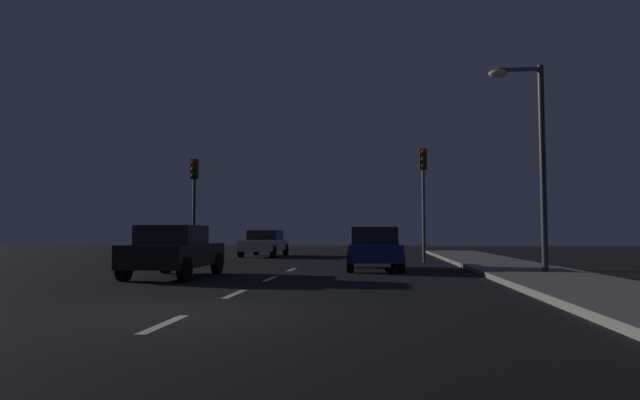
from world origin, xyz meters
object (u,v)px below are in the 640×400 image
traffic_signal_left (194,189)px  car_stopped_ahead (374,248)px  traffic_signal_right (423,183)px  car_adjacent_lane (174,251)px  car_oncoming_far (265,243)px  street_lamp_right (533,147)px

traffic_signal_left → car_stopped_ahead: bearing=-31.7°
traffic_signal_right → car_adjacent_lane: (-7.78, -8.77, -2.69)m
car_oncoming_far → street_lamp_right: 16.94m
car_oncoming_far → car_adjacent_lane: bearing=-88.8°
car_adjacent_lane → car_stopped_ahead: bearing=33.8°
traffic_signal_left → street_lamp_right: size_ratio=0.74×
car_stopped_ahead → car_oncoming_far: (-5.96, 10.41, -0.02)m
traffic_signal_left → traffic_signal_right: traffic_signal_right is taller
traffic_signal_left → car_stopped_ahead: traffic_signal_left is taller
car_stopped_ahead → car_adjacent_lane: car_adjacent_lane is taller
car_adjacent_lane → car_oncoming_far: size_ratio=0.92×
car_oncoming_far → street_lamp_right: street_lamp_right is taller
traffic_signal_right → traffic_signal_left: bearing=-180.0°
traffic_signal_right → car_oncoming_far: 10.10m
traffic_signal_left → traffic_signal_right: (10.21, 0.00, 0.20)m
car_adjacent_lane → street_lamp_right: size_ratio=0.63×
street_lamp_right → car_stopped_ahead: bearing=153.3°
street_lamp_right → car_oncoming_far: bearing=129.9°
car_stopped_ahead → traffic_signal_left: bearing=148.3°
traffic_signal_right → car_adjacent_lane: 12.02m
traffic_signal_right → car_oncoming_far: size_ratio=1.15×
car_oncoming_far → street_lamp_right: bearing=-50.1°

